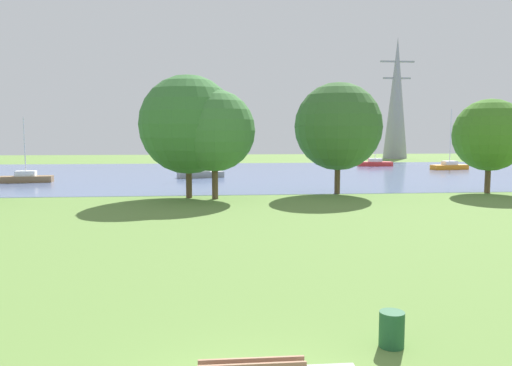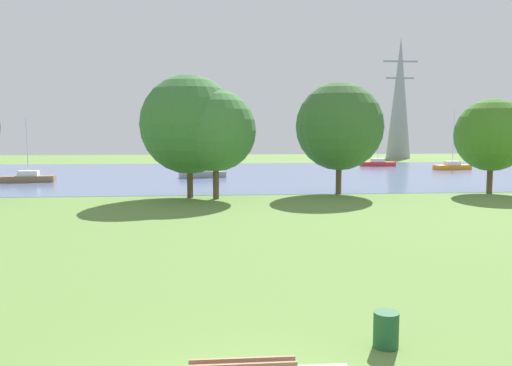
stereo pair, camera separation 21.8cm
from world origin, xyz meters
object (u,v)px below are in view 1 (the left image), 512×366
(tree_east_near, at_px, (188,125))
(tree_west_far, at_px, (215,131))
(electricity_pylon, at_px, (396,98))
(tree_east_far, at_px, (338,127))
(sailboat_gray, at_px, (201,173))
(litter_bin, at_px, (392,329))
(sailboat_red, at_px, (375,163))
(sailboat_brown, at_px, (26,178))
(tree_west_near, at_px, (490,135))
(sailboat_orange, at_px, (449,166))

(tree_east_near, relative_size, tree_west_far, 1.14)
(tree_east_near, distance_m, electricity_pylon, 64.98)
(tree_east_far, height_order, electricity_pylon, electricity_pylon)
(sailboat_gray, height_order, tree_east_near, tree_east_near)
(sailboat_gray, xyz_separation_m, tree_east_far, (10.87, -15.10, 4.76))
(litter_bin, relative_size, electricity_pylon, 0.04)
(sailboat_red, bearing_deg, sailboat_brown, -154.13)
(tree_west_far, distance_m, tree_east_far, 9.79)
(sailboat_red, bearing_deg, tree_west_near, -92.83)
(sailboat_red, bearing_deg, tree_east_far, -113.39)
(tree_west_far, bearing_deg, electricity_pylon, 58.14)
(sailboat_gray, xyz_separation_m, electricity_pylon, (35.33, 37.43, 10.61))
(sailboat_gray, bearing_deg, tree_east_near, -91.94)
(litter_bin, bearing_deg, tree_east_far, 78.00)
(sailboat_red, xyz_separation_m, electricity_pylon, (10.87, 21.11, 10.60))
(litter_bin, bearing_deg, sailboat_red, 71.77)
(sailboat_red, bearing_deg, electricity_pylon, 62.76)
(sailboat_orange, xyz_separation_m, sailboat_gray, (-31.84, -8.87, -0.00))
(tree_west_near, distance_m, electricity_pylon, 54.86)
(sailboat_red, height_order, sailboat_orange, sailboat_red)
(sailboat_brown, height_order, sailboat_gray, sailboat_gray)
(sailboat_orange, relative_size, tree_east_near, 0.87)
(litter_bin, bearing_deg, tree_east_near, 101.87)
(tree_west_far, relative_size, electricity_pylon, 0.35)
(tree_east_near, xyz_separation_m, electricity_pylon, (35.89, 53.87, 5.74))
(tree_west_far, distance_m, tree_west_near, 21.61)
(tree_west_far, bearing_deg, tree_east_far, 12.85)
(electricity_pylon, bearing_deg, tree_east_far, -114.97)
(sailboat_orange, relative_size, sailboat_brown, 1.24)
(sailboat_red, relative_size, tree_east_far, 0.90)
(litter_bin, distance_m, tree_east_far, 28.74)
(litter_bin, distance_m, sailboat_brown, 44.76)
(litter_bin, bearing_deg, sailboat_brown, 118.82)
(tree_east_far, xyz_separation_m, electricity_pylon, (24.46, 52.53, 5.85))
(sailboat_brown, bearing_deg, sailboat_gray, 12.23)
(sailboat_orange, xyz_separation_m, tree_west_near, (-8.96, -24.48, 4.10))
(litter_bin, xyz_separation_m, electricity_pylon, (30.35, 80.24, 10.68))
(electricity_pylon, bearing_deg, sailboat_red, -117.24)
(tree_west_far, bearing_deg, litter_bin, -81.87)
(sailboat_gray, bearing_deg, tree_west_near, -34.30)
(sailboat_red, distance_m, electricity_pylon, 26.01)
(litter_bin, distance_m, sailboat_orange, 58.24)
(sailboat_red, bearing_deg, sailboat_orange, -45.24)
(sailboat_gray, height_order, tree_east_far, tree_east_far)
(sailboat_red, xyz_separation_m, sailboat_orange, (7.38, -7.45, -0.00))
(sailboat_orange, height_order, sailboat_brown, sailboat_orange)
(litter_bin, relative_size, tree_west_far, 0.10)
(tree_east_near, bearing_deg, sailboat_orange, 38.00)
(tree_east_far, bearing_deg, sailboat_orange, 48.82)
(tree_east_near, bearing_deg, litter_bin, -78.13)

